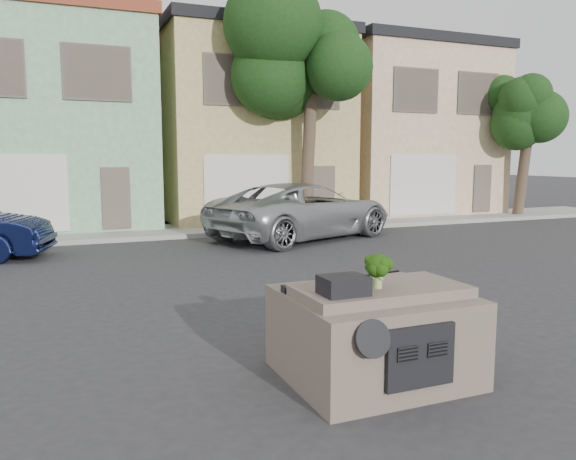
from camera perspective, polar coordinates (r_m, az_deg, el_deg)
ground_plane at (r=9.45m, az=-0.98°, el=-8.32°), size 120.00×120.00×0.00m
sidewalk at (r=19.42m, az=-12.42°, el=-0.15°), size 40.00×3.00×0.15m
townhouse_mint at (r=23.00m, az=-23.23°, el=9.82°), size 7.20×8.20×7.55m
townhouse_tan at (r=24.14m, az=-4.85°, el=10.24°), size 7.20×8.20×7.55m
townhouse_beige at (r=27.37m, az=10.51°, el=9.80°), size 7.20×8.20×7.55m
silver_pickup at (r=17.86m, az=1.58°, el=-0.86°), size 7.02×5.12×1.77m
tree_near at (r=20.15m, az=2.07°, el=12.19°), size 4.40×4.00×8.50m
tree_far at (r=25.88m, az=22.83°, el=7.78°), size 3.20×3.00×6.00m
car_dashboard at (r=6.71m, az=8.60°, el=-10.02°), size 2.00×1.80×1.12m
instrument_hump at (r=5.96m, az=5.66°, el=-5.61°), size 0.48×0.38×0.20m
wiper_arm at (r=7.02m, az=9.05°, el=-4.43°), size 0.69×0.15×0.02m
broccoli at (r=6.28m, az=9.10°, el=-4.09°), size 0.45×0.45×0.40m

